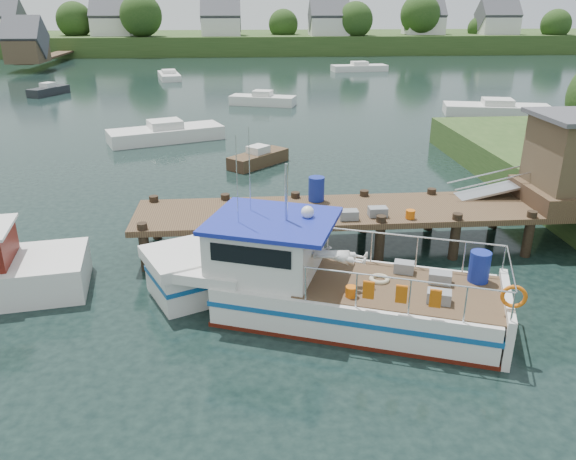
{
  "coord_description": "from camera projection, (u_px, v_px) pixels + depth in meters",
  "views": [
    {
      "loc": [
        -2.36,
        -17.66,
        7.92
      ],
      "look_at": [
        -1.0,
        -1.5,
        1.3
      ],
      "focal_mm": 35.0,
      "sensor_mm": 36.0,
      "label": 1
    }
  ],
  "objects": [
    {
      "name": "moored_d",
      "position": [
        169.0,
        76.0,
        61.48
      ],
      "size": [
        3.2,
        6.2,
        1.0
      ],
      "rotation": [
        0.0,
        0.0,
        -0.31
      ],
      "color": "silver",
      "rests_on": "ground"
    },
    {
      "name": "moored_e",
      "position": [
        49.0,
        90.0,
        50.98
      ],
      "size": [
        3.01,
        4.21,
        1.11
      ],
      "rotation": [
        0.0,
        0.0,
        -0.28
      ],
      "color": "black",
      "rests_on": "ground"
    },
    {
      "name": "dock",
      "position": [
        503.0,
        181.0,
        19.14
      ],
      "size": [
        16.6,
        3.0,
        4.78
      ],
      "color": "#4B3723",
      "rests_on": "ground"
    },
    {
      "name": "moored_a",
      "position": [
        166.0,
        133.0,
        34.21
      ],
      "size": [
        7.19,
        4.61,
        1.25
      ],
      "rotation": [
        0.0,
        0.0,
        0.02
      ],
      "color": "silver",
      "rests_on": "ground"
    },
    {
      "name": "moored_b",
      "position": [
        263.0,
        100.0,
        46.04
      ],
      "size": [
        5.6,
        3.38,
        1.17
      ],
      "rotation": [
        0.0,
        0.0,
        0.29
      ],
      "color": "silver",
      "rests_on": "ground"
    },
    {
      "name": "ground_plane",
      "position": [
        313.0,
        247.0,
        19.47
      ],
      "size": [
        160.0,
        160.0,
        0.0
      ],
      "primitive_type": "plane",
      "color": "black"
    },
    {
      "name": "far_shore",
      "position": [
        252.0,
        38.0,
        94.66
      ],
      "size": [
        140.0,
        42.55,
        9.22
      ],
      "color": "#334C1F",
      "rests_on": "ground"
    },
    {
      "name": "moored_rowboat",
      "position": [
        258.0,
        158.0,
        29.12
      ],
      "size": [
        3.32,
        3.35,
        1.02
      ],
      "rotation": [
        0.0,
        0.0,
        0.27
      ],
      "color": "#4B3723",
      "rests_on": "ground"
    },
    {
      "name": "moored_c",
      "position": [
        497.0,
        109.0,
        41.96
      ],
      "size": [
        8.03,
        4.32,
        1.2
      ],
      "rotation": [
        0.0,
        0.0,
        -0.41
      ],
      "color": "silver",
      "rests_on": "ground"
    },
    {
      "name": "moored_far",
      "position": [
        359.0,
        68.0,
        68.5
      ],
      "size": [
        6.88,
        2.92,
        1.14
      ],
      "rotation": [
        0.0,
        0.0,
        0.36
      ],
      "color": "silver",
      "rests_on": "ground"
    },
    {
      "name": "lobster_boat",
      "position": [
        311.0,
        283.0,
        15.09
      ],
      "size": [
        10.06,
        5.79,
        4.94
      ],
      "rotation": [
        0.0,
        0.0,
        -0.35
      ],
      "color": "silver",
      "rests_on": "ground"
    }
  ]
}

